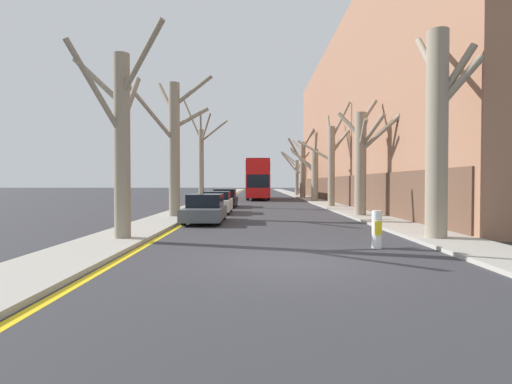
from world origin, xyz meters
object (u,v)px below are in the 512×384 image
street_tree_right_4 (302,165)px  street_tree_right_1 (362,158)px  parked_car_0 (205,209)px  street_tree_right_3 (313,172)px  street_tree_left_2 (201,160)px  street_tree_right_5 (295,174)px  street_tree_left_0 (121,136)px  double_decker_bus (257,178)px  street_tree_right_0 (437,128)px  street_tree_right_2 (331,160)px  street_tree_left_1 (174,144)px  traffic_bollard (376,229)px  parked_car_1 (217,203)px  parked_car_2 (225,199)px

street_tree_right_4 → street_tree_right_1: bearing=-89.8°
parked_car_0 → street_tree_right_3: bearing=68.2°
street_tree_left_2 → street_tree_right_5: bearing=69.8°
street_tree_left_0 → double_decker_bus: (4.64, 34.22, -0.89)m
street_tree_left_0 → parked_car_0: (1.94, 6.41, -2.81)m
street_tree_right_0 → street_tree_right_2: bearing=90.1°
street_tree_right_1 → street_tree_right_2: street_tree_right_2 is taller
street_tree_left_1 → street_tree_right_5: street_tree_left_1 is taller
street_tree_right_2 → street_tree_right_3: 8.80m
street_tree_right_1 → street_tree_right_5: bearing=90.1°
street_tree_left_2 → street_tree_right_1: (10.28, -9.20, -0.38)m
street_tree_left_0 → street_tree_left_2: size_ratio=0.79×
street_tree_left_1 → traffic_bollard: 13.39m
parked_car_0 → parked_car_1: size_ratio=1.10×
street_tree_right_5 → street_tree_right_0: bearing=-89.9°
street_tree_right_2 → traffic_bollard: bearing=-96.9°
street_tree_left_0 → street_tree_right_1: bearing=41.9°
parked_car_1 → street_tree_right_2: bearing=35.5°
street_tree_right_1 → parked_car_1: 9.36m
traffic_bollard → street_tree_right_5: bearing=87.2°
street_tree_right_2 → double_decker_bus: size_ratio=0.69×
traffic_bollard → street_tree_left_1: bearing=128.5°
street_tree_left_1 → street_tree_right_3: bearing=60.9°
street_tree_right_1 → street_tree_right_3: 17.83m
street_tree_left_0 → street_tree_right_2: (10.41, 18.37, 0.29)m
street_tree_right_2 → parked_car_1: (-8.47, -6.04, -3.09)m
double_decker_bus → parked_car_2: double_decker_bus is taller
street_tree_left_2 → parked_car_2: 3.57m
street_tree_right_2 → parked_car_0: street_tree_right_2 is taller
street_tree_left_0 → street_tree_right_1: size_ratio=1.01×
street_tree_left_0 → parked_car_2: street_tree_left_0 is taller
street_tree_right_1 → street_tree_right_5: size_ratio=1.01×
street_tree_left_2 → street_tree_right_1: size_ratio=1.27×
street_tree_left_1 → street_tree_right_0: 13.57m
street_tree_left_0 → parked_car_2: size_ratio=1.54×
street_tree_right_0 → street_tree_left_0: bearing=-179.4°
parked_car_0 → parked_car_1: parked_car_1 is taller
street_tree_right_5 → double_decker_bus: 13.46m
street_tree_left_1 → street_tree_right_1: 10.47m
street_tree_right_0 → parked_car_2: (-8.50, 18.74, -3.06)m
street_tree_left_0 → street_tree_right_5: bearing=77.4°
double_decker_bus → traffic_bollard: bearing=-84.6°
street_tree_left_2 → double_decker_bus: bearing=73.9°
street_tree_left_1 → parked_car_1: size_ratio=1.90×
street_tree_right_2 → double_decker_bus: bearing=110.0°
street_tree_right_3 → double_decker_bus: (-5.57, 7.09, -0.49)m
parked_car_2 → double_decker_bus: bearing=80.0°
street_tree_right_1 → traffic_bollard: 11.30m
street_tree_right_4 → street_tree_left_1: bearing=-110.1°
street_tree_right_0 → parked_car_1: bearing=124.8°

